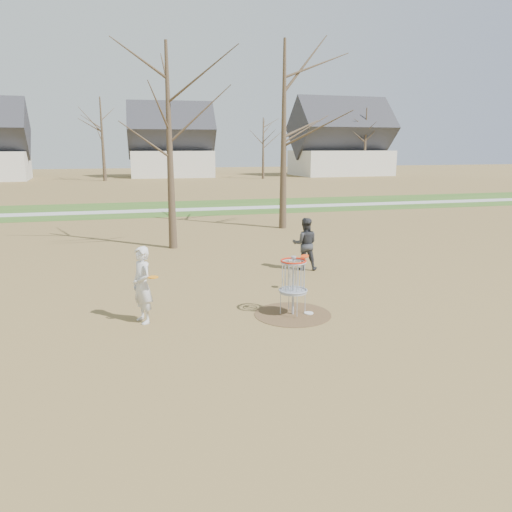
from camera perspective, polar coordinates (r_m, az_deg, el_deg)
The scene contains 11 objects.
ground at distance 11.74m, azimuth 4.21°, elevation -6.66°, with size 160.00×160.00×0.00m, color brown.
green_band at distance 31.93m, azimuth -7.86°, elevation 5.48°, with size 160.00×8.00×0.01m, color #2D5119.
footpath at distance 30.95m, azimuth -7.64°, elevation 5.29°, with size 160.00×1.50×0.01m, color #9E9E99.
dirt_circle at distance 11.74m, azimuth 4.21°, elevation -6.64°, with size 1.80×1.80×0.01m, color #47331E.
player_standing at distance 11.24m, azimuth -12.89°, elevation -3.25°, with size 0.63×0.41×1.71m, color silver.
player_throwing at distance 15.76m, azimuth 5.62°, elevation 1.39°, with size 0.80×0.62×1.65m, color #303135.
disc_grounded at distance 11.80m, azimuth 6.04°, elevation -6.50°, with size 0.22×0.22×0.02m, color silver.
discs_in_play at distance 12.07m, azimuth -1.77°, elevation -1.04°, with size 4.27×1.89×0.18m.
disc_golf_basket at distance 11.47m, azimuth 4.28°, elevation -2.35°, with size 0.64×0.64×1.35m.
bare_trees at distance 46.62m, azimuth -7.99°, elevation 14.24°, with size 52.62×44.98×9.00m.
houses_row at distance 63.55m, azimuth -7.38°, elevation 12.12°, with size 56.51×10.01×7.26m.
Camera 1 is at (-3.57, -10.50, 3.85)m, focal length 35.00 mm.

